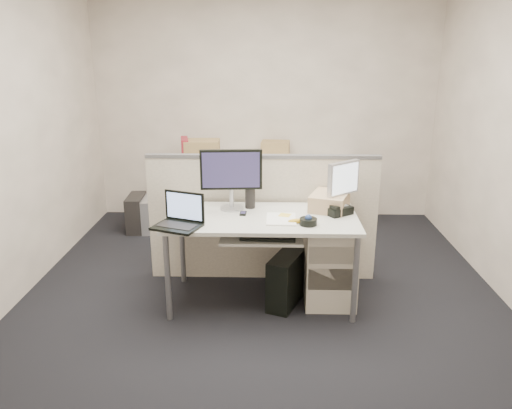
{
  "coord_description": "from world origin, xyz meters",
  "views": [
    {
      "loc": [
        0.05,
        -3.7,
        2.0
      ],
      "look_at": [
        -0.05,
        0.15,
        0.78
      ],
      "focal_mm": 35.0,
      "sensor_mm": 36.0,
      "label": 1
    }
  ],
  "objects_px": {
    "desk": "(262,224)",
    "monitor_main": "(231,180)",
    "laptop": "(176,212)",
    "desk_phone": "(337,210)"
  },
  "relations": [
    {
      "from": "desk",
      "to": "monitor_main",
      "type": "bearing_deg",
      "value": 144.25
    },
    {
      "from": "monitor_main",
      "to": "laptop",
      "type": "relative_size",
      "value": 1.51
    },
    {
      "from": "laptop",
      "to": "desk_phone",
      "type": "height_order",
      "value": "laptop"
    },
    {
      "from": "desk",
      "to": "desk_phone",
      "type": "bearing_deg",
      "value": 7.59
    },
    {
      "from": "desk_phone",
      "to": "monitor_main",
      "type": "bearing_deg",
      "value": 139.08
    },
    {
      "from": "desk",
      "to": "laptop",
      "type": "bearing_deg",
      "value": -155.7
    },
    {
      "from": "laptop",
      "to": "desk_phone",
      "type": "distance_m",
      "value": 1.28
    },
    {
      "from": "monitor_main",
      "to": "desk_phone",
      "type": "bearing_deg",
      "value": -10.97
    },
    {
      "from": "desk",
      "to": "laptop",
      "type": "relative_size",
      "value": 4.57
    },
    {
      "from": "desk",
      "to": "monitor_main",
      "type": "xyz_separation_m",
      "value": [
        -0.25,
        0.18,
        0.31
      ]
    }
  ]
}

